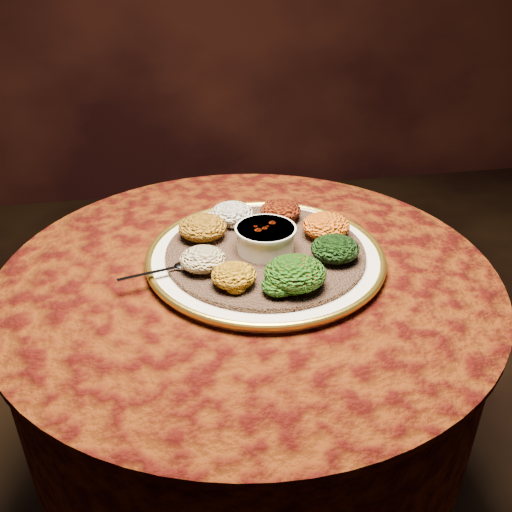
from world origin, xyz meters
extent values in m
plane|color=black|center=(0.00, 0.00, 0.00)|extent=(4.00, 4.00, 0.00)
cylinder|color=black|center=(0.00, 0.00, 0.02)|extent=(0.44, 0.44, 0.04)
cylinder|color=black|center=(0.00, 0.00, 0.34)|extent=(0.12, 0.12, 0.68)
cylinder|color=black|center=(0.00, 0.00, 0.70)|extent=(0.80, 0.80, 0.04)
cylinder|color=#481906|center=(0.00, 0.00, 0.56)|extent=(0.93, 0.93, 0.34)
cylinder|color=#481906|center=(0.00, 0.00, 0.73)|extent=(0.96, 0.96, 0.01)
cylinder|color=white|center=(0.04, 0.03, 0.74)|extent=(0.55, 0.55, 0.02)
torus|color=gold|center=(0.04, 0.03, 0.75)|extent=(0.47, 0.47, 0.01)
cylinder|color=brown|center=(0.04, 0.03, 0.76)|extent=(0.43, 0.43, 0.01)
cylinder|color=silver|center=(0.04, 0.03, 0.79)|extent=(0.11, 0.11, 0.05)
cylinder|color=silver|center=(0.04, 0.03, 0.81)|extent=(0.12, 0.12, 0.01)
cylinder|color=#5F1804|center=(0.04, 0.03, 0.80)|extent=(0.09, 0.09, 0.01)
ellipsoid|color=silver|center=(-0.12, -0.01, 0.77)|extent=(0.04, 0.03, 0.01)
cube|color=silver|center=(-0.19, -0.03, 0.77)|extent=(0.11, 0.03, 0.00)
ellipsoid|color=white|center=(-0.01, 0.15, 0.78)|extent=(0.09, 0.09, 0.04)
ellipsoid|color=black|center=(0.10, 0.15, 0.78)|extent=(0.09, 0.08, 0.04)
ellipsoid|color=#C78410|center=(0.17, 0.06, 0.79)|extent=(0.10, 0.09, 0.05)
ellipsoid|color=black|center=(0.16, -0.03, 0.78)|extent=(0.09, 0.09, 0.04)
ellipsoid|color=#952109|center=(0.07, -0.11, 0.79)|extent=(0.11, 0.10, 0.05)
ellipsoid|color=#B47B0F|center=(-0.04, -0.08, 0.78)|extent=(0.08, 0.08, 0.04)
ellipsoid|color=maroon|center=(-0.09, -0.02, 0.78)|extent=(0.09, 0.08, 0.04)
ellipsoid|color=#A56313|center=(-0.08, 0.10, 0.79)|extent=(0.10, 0.09, 0.05)
camera|label=1|loc=(-0.15, -0.92, 1.33)|focal=40.00mm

